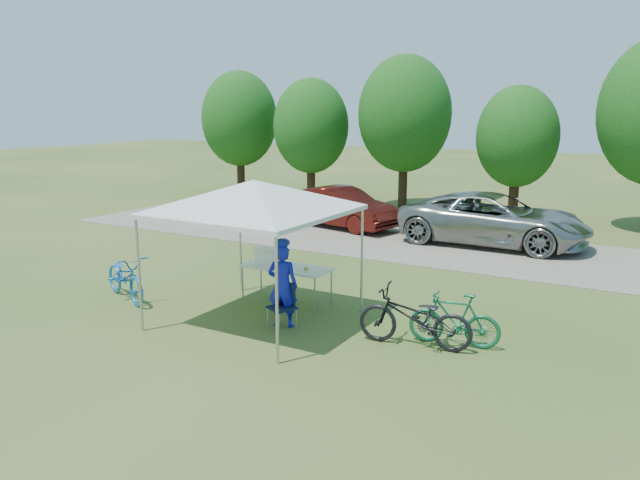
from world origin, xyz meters
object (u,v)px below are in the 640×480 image
object	(u,v)px
minivan	(494,219)
cooler	(267,256)
folding_table	(286,268)
sedan	(341,207)
bike_dark	(415,318)
cyclist	(283,286)
bike_green	(454,319)
bike_blue	(125,277)
folding_chair	(285,301)

from	to	relation	value
minivan	cooler	bearing A→B (deg)	160.59
folding_table	cooler	world-z (taller)	cooler
sedan	cooler	bearing A→B (deg)	-150.14
folding_table	bike_dark	size ratio (longest dim) A/B	0.96
cyclist	bike_dark	bearing A→B (deg)	170.32
bike_dark	sedan	size ratio (longest dim) A/B	0.48
bike_green	folding_table	bearing A→B (deg)	-108.17
bike_green	sedan	xyz separation A→B (m)	(-6.78, 8.48, 0.23)
folding_table	minivan	world-z (taller)	minivan
folding_table	sedan	bearing A→B (deg)	110.48
bike_blue	cooler	bearing A→B (deg)	-37.46
bike_green	minivan	size ratio (longest dim) A/B	0.29
bike_dark	minivan	distance (m)	8.82
minivan	bike_blue	bearing A→B (deg)	150.15
bike_dark	folding_chair	bearing A→B (deg)	-90.98
cooler	bike_blue	size ratio (longest dim) A/B	0.25
folding_table	bike_dark	bearing A→B (deg)	-16.92
folding_chair	bike_green	world-z (taller)	bike_green
folding_table	sedan	xyz separation A→B (m)	(-2.95, 7.89, -0.04)
folding_chair	bike_blue	bearing A→B (deg)	-154.01
cyclist	cooler	bearing A→B (deg)	-61.41
folding_table	cyclist	bearing A→B (deg)	-59.32
folding_table	cyclist	xyz separation A→B (m)	(0.74, -1.25, 0.05)
bike_green	minivan	bearing A→B (deg)	-178.77
bike_dark	cooler	bearing A→B (deg)	-112.55
cooler	bike_dark	size ratio (longest dim) A/B	0.24
folding_table	cooler	distance (m)	0.52
cyclist	minivan	xyz separation A→B (m)	(1.52, 9.03, -0.00)
folding_chair	bike_blue	distance (m)	3.90
bike_dark	bike_blue	bearing A→B (deg)	-92.70
cyclist	bike_blue	distance (m)	3.85
folding_table	cooler	bearing A→B (deg)	180.00
sedan	bike_green	bearing A→B (deg)	-128.91
cyclist	bike_dark	size ratio (longest dim) A/B	0.79
bike_green	folding_chair	bearing A→B (deg)	-86.57
folding_chair	minivan	size ratio (longest dim) A/B	0.15
bike_green	sedan	size ratio (longest dim) A/B	0.38
cyclist	bike_blue	xyz separation A→B (m)	(-3.83, -0.29, -0.29)
cooler	minivan	distance (m)	8.24
folding_table	folding_chair	xyz separation A→B (m)	(0.80, -1.28, -0.23)
bike_blue	bike_dark	bearing A→B (deg)	-63.11
minivan	sedan	size ratio (longest dim) A/B	1.33
bike_green	bike_dark	bearing A→B (deg)	-64.42
folding_table	cooler	size ratio (longest dim) A/B	4.00
minivan	sedan	xyz separation A→B (m)	(-5.21, 0.12, -0.08)
cooler	folding_chair	bearing A→B (deg)	-45.01
cooler	sedan	distance (m)	8.27
cooler	bike_green	world-z (taller)	cooler
cooler	bike_green	xyz separation A→B (m)	(4.31, -0.59, -0.48)
minivan	cyclist	bearing A→B (deg)	170.45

